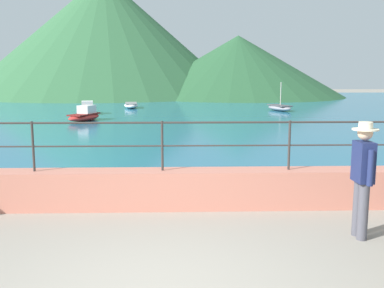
{
  "coord_description": "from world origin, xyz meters",
  "views": [
    {
      "loc": [
        0.3,
        -4.68,
        2.46
      ],
      "look_at": [
        0.55,
        3.7,
        1.1
      ],
      "focal_mm": 41.58,
      "sensor_mm": 36.0,
      "label": 1
    }
  ],
  "objects_px": {
    "boat_0": "(88,109)",
    "boat_3": "(85,115)",
    "person_walking": "(363,174)",
    "boat_2": "(131,105)",
    "boat_1": "(280,108)"
  },
  "relations": [
    {
      "from": "person_walking",
      "to": "boat_2",
      "type": "bearing_deg",
      "value": 103.93
    },
    {
      "from": "boat_0",
      "to": "boat_3",
      "type": "distance_m",
      "value": 3.79
    },
    {
      "from": "boat_0",
      "to": "boat_2",
      "type": "xyz_separation_m",
      "value": [
        2.07,
        4.22,
        -0.07
      ]
    },
    {
      "from": "boat_0",
      "to": "boat_3",
      "type": "relative_size",
      "value": 0.98
    },
    {
      "from": "boat_1",
      "to": "boat_3",
      "type": "height_order",
      "value": "boat_1"
    },
    {
      "from": "boat_1",
      "to": "boat_3",
      "type": "relative_size",
      "value": 1.0
    },
    {
      "from": "boat_2",
      "to": "boat_3",
      "type": "relative_size",
      "value": 0.97
    },
    {
      "from": "person_walking",
      "to": "boat_0",
      "type": "distance_m",
      "value": 21.27
    },
    {
      "from": "boat_1",
      "to": "boat_3",
      "type": "distance_m",
      "value": 12.35
    },
    {
      "from": "person_walking",
      "to": "boat_3",
      "type": "relative_size",
      "value": 0.71
    },
    {
      "from": "person_walking",
      "to": "boat_0",
      "type": "xyz_separation_m",
      "value": [
        -8.0,
        19.69,
        -0.65
      ]
    },
    {
      "from": "person_walking",
      "to": "boat_0",
      "type": "relative_size",
      "value": 0.72
    },
    {
      "from": "boat_0",
      "to": "boat_2",
      "type": "distance_m",
      "value": 4.71
    },
    {
      "from": "person_walking",
      "to": "boat_1",
      "type": "relative_size",
      "value": 0.71
    },
    {
      "from": "boat_2",
      "to": "boat_1",
      "type": "bearing_deg",
      "value": -14.32
    }
  ]
}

